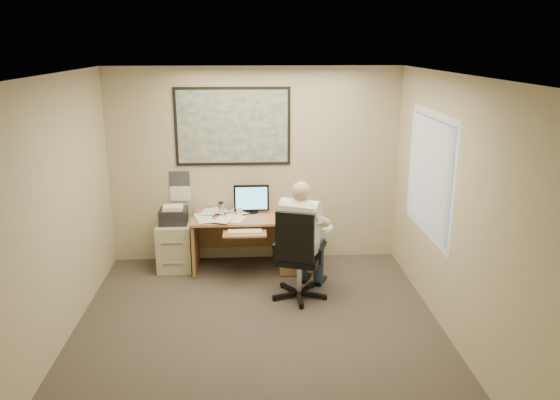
{
  "coord_description": "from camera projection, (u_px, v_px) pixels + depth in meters",
  "views": [
    {
      "loc": [
        -0.07,
        -5.12,
        2.99
      ],
      "look_at": [
        0.3,
        1.3,
        1.13
      ],
      "focal_mm": 35.0,
      "sensor_mm": 36.0,
      "label": 1
    }
  ],
  "objects": [
    {
      "name": "window_blinds",
      "position": [
        429.0,
        174.0,
        6.19
      ],
      "size": [
        0.06,
        1.4,
        1.3
      ],
      "primitive_type": null,
      "color": "beige",
      "rests_on": "room_shell"
    },
    {
      "name": "office_chair",
      "position": [
        301.0,
        273.0,
        6.54
      ],
      "size": [
        0.87,
        0.87,
        1.15
      ],
      "rotation": [
        0.0,
        0.0,
        -0.32
      ],
      "color": "black",
      "rests_on": "ground"
    },
    {
      "name": "world_map",
      "position": [
        233.0,
        127.0,
        7.35
      ],
      "size": [
        1.56,
        0.03,
        1.06
      ],
      "primitive_type": "cube",
      "color": "#1E4C93",
      "rests_on": "room_shell"
    },
    {
      "name": "room_shell",
      "position": [
        257.0,
        216.0,
        5.37
      ],
      "size": [
        4.0,
        4.5,
        2.7
      ],
      "color": "#3C342E",
      "rests_on": "ground"
    },
    {
      "name": "desk",
      "position": [
        277.0,
        236.0,
        7.46
      ],
      "size": [
        1.6,
        0.97,
        1.13
      ],
      "color": "#A86E48",
      "rests_on": "ground"
    },
    {
      "name": "filing_cabinet",
      "position": [
        175.0,
        241.0,
        7.44
      ],
      "size": [
        0.46,
        0.56,
        0.89
      ],
      "rotation": [
        0.0,
        0.0,
        0.01
      ],
      "color": "#BAB295",
      "rests_on": "ground"
    },
    {
      "name": "person",
      "position": [
        299.0,
        240.0,
        6.51
      ],
      "size": [
        0.91,
        1.03,
        1.44
      ],
      "primitive_type": null,
      "rotation": [
        0.0,
        0.0,
        -0.45
      ],
      "color": "white",
      "rests_on": "office_chair"
    },
    {
      "name": "wall_calendar",
      "position": [
        180.0,
        186.0,
        7.54
      ],
      "size": [
        0.28,
        0.01,
        0.42
      ],
      "primitive_type": "cube",
      "color": "white",
      "rests_on": "room_shell"
    }
  ]
}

